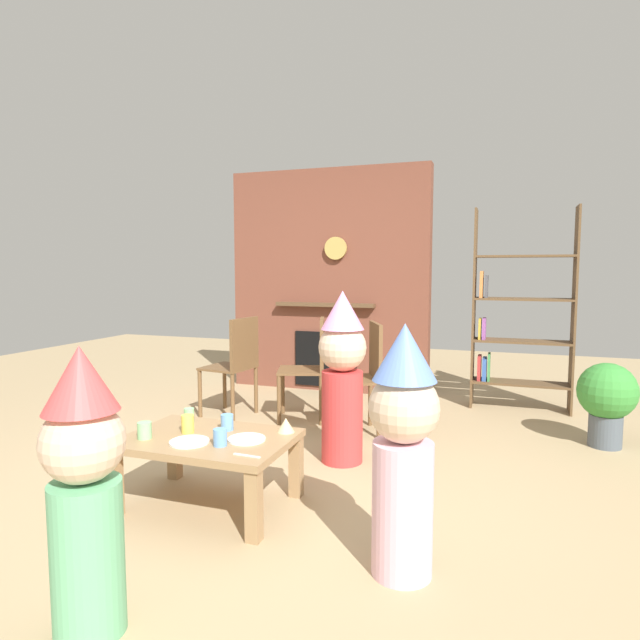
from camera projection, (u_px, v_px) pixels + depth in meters
ground_plane at (276, 483)px, 3.32m from camera, size 12.00×12.00×0.00m
brick_fireplace_feature at (329, 282)px, 5.82m from camera, size 2.20×0.28×2.40m
bookshelf at (515, 318)px, 5.04m from camera, size 0.90×0.28×1.90m
coffee_table at (208, 448)px, 2.99m from camera, size 0.92×0.65×0.40m
paper_cup_near_left at (188, 424)px, 3.05m from camera, size 0.07×0.07×0.10m
paper_cup_near_right at (145, 430)px, 2.94m from camera, size 0.08×0.08×0.09m
paper_cup_center at (227, 422)px, 3.10m from camera, size 0.07×0.07×0.09m
paper_cup_far_left at (189, 415)px, 3.25m from camera, size 0.06×0.06×0.09m
paper_cup_far_right at (220, 437)px, 2.82m from camera, size 0.07×0.07×0.09m
paper_plate_front at (246, 439)px, 2.92m from camera, size 0.21×0.21×0.01m
paper_plate_rear at (189, 442)px, 2.87m from camera, size 0.21×0.21×0.01m
birthday_cake_slice at (286, 425)px, 3.06m from camera, size 0.10×0.10×0.08m
table_fork at (247, 456)px, 2.67m from camera, size 0.15×0.02×0.01m
child_with_cone_hat at (85, 484)px, 1.91m from camera, size 0.30×0.30×1.07m
child_in_pink at (403, 444)px, 2.29m from camera, size 0.31×0.31×1.11m
child_by_the_chairs at (342, 372)px, 3.65m from camera, size 0.33×0.33×1.19m
dining_chair_left at (236, 361)px, 4.79m from camera, size 0.45×0.45×0.90m
dining_chair_middle at (311, 362)px, 4.70m from camera, size 0.50×0.50×0.90m
dining_chair_right at (364, 371)px, 4.32m from camera, size 0.53×0.53×0.90m
potted_plant_tall at (607, 397)px, 3.98m from camera, size 0.42×0.42×0.64m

